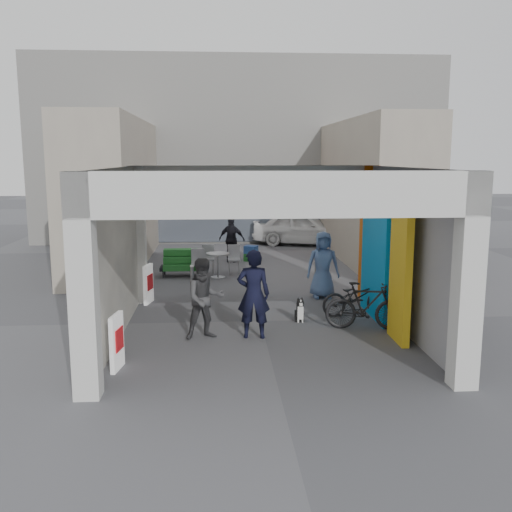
{
  "coord_description": "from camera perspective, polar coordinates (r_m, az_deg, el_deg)",
  "views": [
    {
      "loc": [
        -0.95,
        -12.58,
        3.69
      ],
      "look_at": [
        -0.03,
        1.0,
        1.34
      ],
      "focal_mm": 40.0,
      "sensor_mm": 36.0,
      "label": 1
    }
  ],
  "objects": [
    {
      "name": "plaza_bldg_right",
      "position": [
        20.84,
        11.37,
        6.32
      ],
      "size": [
        2.0,
        9.0,
        5.0
      ],
      "primitive_type": "cube",
      "color": "#A69C89",
      "rests_on": "ground"
    },
    {
      "name": "bollard_right",
      "position": [
        15.66,
        6.05,
        -2.18
      ],
      "size": [
        0.09,
        0.09,
        0.92
      ],
      "primitive_type": "cylinder",
      "color": "gray",
      "rests_on": "ground"
    },
    {
      "name": "bollard_center",
      "position": [
        15.39,
        -0.4,
        -2.46
      ],
      "size": [
        0.09,
        0.09,
        0.85
      ],
      "primitive_type": "cylinder",
      "color": "gray",
      "rests_on": "ground"
    },
    {
      "name": "plaza_bldg_left",
      "position": [
        20.43,
        -13.94,
        6.16
      ],
      "size": [
        2.0,
        9.0,
        5.0
      ],
      "primitive_type": "cube",
      "color": "#A69C89",
      "rests_on": "ground"
    },
    {
      "name": "arcade_canopy",
      "position": [
        11.94,
        3.34,
        3.08
      ],
      "size": [
        6.4,
        6.45,
        6.4
      ],
      "color": "silver",
      "rests_on": "ground"
    },
    {
      "name": "border_collie",
      "position": [
        13.1,
        4.4,
        -5.57
      ],
      "size": [
        0.21,
        0.42,
        0.57
      ],
      "rotation": [
        0.0,
        0.0,
        -0.12
      ],
      "color": "black",
      "rests_on": "ground"
    },
    {
      "name": "white_van",
      "position": [
        24.54,
        4.69,
        2.79
      ],
      "size": [
        4.53,
        2.88,
        1.43
      ],
      "primitive_type": "imported",
      "rotation": [
        0.0,
        0.0,
        1.27
      ],
      "color": "white",
      "rests_on": "ground"
    },
    {
      "name": "produce_stand",
      "position": [
        18.14,
        -7.54,
        -0.97
      ],
      "size": [
        1.27,
        0.69,
        0.84
      ],
      "rotation": [
        0.0,
        0.0,
        0.23
      ],
      "color": "black",
      "rests_on": "ground"
    },
    {
      "name": "advert_board_far",
      "position": [
        14.88,
        -10.71,
        -2.75
      ],
      "size": [
        0.2,
        0.55,
        1.0
      ],
      "rotation": [
        0.0,
        0.0,
        -0.22
      ],
      "color": "white",
      "rests_on": "ground"
    },
    {
      "name": "bicycle_rear",
      "position": [
        12.62,
        10.93,
        -4.92
      ],
      "size": [
        1.81,
        0.79,
        1.05
      ],
      "primitive_type": "imported",
      "rotation": [
        0.0,
        0.0,
        1.4
      ],
      "color": "black",
      "rests_on": "ground"
    },
    {
      "name": "man_back_turned",
      "position": [
        11.79,
        -5.14,
        -4.27
      ],
      "size": [
        0.95,
        0.82,
        1.68
      ],
      "primitive_type": "imported",
      "rotation": [
        0.0,
        0.0,
        0.26
      ],
      "color": "#404042",
      "rests_on": "ground"
    },
    {
      "name": "cafe_set",
      "position": [
        18.1,
        -4.21,
        -0.95
      ],
      "size": [
        1.54,
        1.24,
        0.93
      ],
      "rotation": [
        0.0,
        0.0,
        0.17
      ],
      "color": "#9C9DA1",
      "rests_on": "ground"
    },
    {
      "name": "bicycle_front",
      "position": [
        13.71,
        10.0,
        -4.04
      ],
      "size": [
        1.8,
        0.93,
        0.9
      ],
      "primitive_type": "imported",
      "rotation": [
        0.0,
        0.0,
        1.78
      ],
      "color": "black",
      "rests_on": "ground"
    },
    {
      "name": "far_building",
      "position": [
        26.6,
        -1.84,
        10.43
      ],
      "size": [
        18.0,
        4.08,
        8.0
      ],
      "color": "silver",
      "rests_on": "ground"
    },
    {
      "name": "man_crates",
      "position": [
        20.36,
        -2.44,
        1.67
      ],
      "size": [
        1.04,
        0.72,
        1.64
      ],
      "primitive_type": "imported",
      "rotation": [
        0.0,
        0.0,
        2.77
      ],
      "color": "black",
      "rests_on": "ground"
    },
    {
      "name": "man_elderly",
      "position": [
        15.23,
        6.71,
        -0.88
      ],
      "size": [
        0.88,
        0.59,
        1.78
      ],
      "primitive_type": "imported",
      "rotation": [
        0.0,
        0.0,
        -0.02
      ],
      "color": "#5573A6",
      "rests_on": "ground"
    },
    {
      "name": "advert_board_near",
      "position": [
        10.41,
        -13.73,
        -8.32
      ],
      "size": [
        0.18,
        0.56,
        1.0
      ],
      "rotation": [
        0.0,
        0.0,
        -0.16
      ],
      "color": "white",
      "rests_on": "ground"
    },
    {
      "name": "crate_stack",
      "position": [
        20.62,
        -0.5,
        0.27
      ],
      "size": [
        0.55,
        0.5,
        0.56
      ],
      "rotation": [
        0.0,
        0.0,
        -0.4
      ],
      "color": "#195819",
      "rests_on": "ground"
    },
    {
      "name": "man_with_dog",
      "position": [
        11.75,
        -0.26,
        -3.82
      ],
      "size": [
        0.71,
        0.5,
        1.86
      ],
      "primitive_type": "imported",
      "rotation": [
        0.0,
        0.0,
        3.06
      ],
      "color": "black",
      "rests_on": "ground"
    },
    {
      "name": "bollard_left",
      "position": [
        15.44,
        -6.4,
        -2.53
      ],
      "size": [
        0.09,
        0.09,
        0.83
      ],
      "primitive_type": "cylinder",
      "color": "gray",
      "rests_on": "ground"
    },
    {
      "name": "ground",
      "position": [
        13.15,
        0.45,
        -6.52
      ],
      "size": [
        90.0,
        90.0,
        0.0
      ],
      "primitive_type": "plane",
      "color": "#515156",
      "rests_on": "ground"
    }
  ]
}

